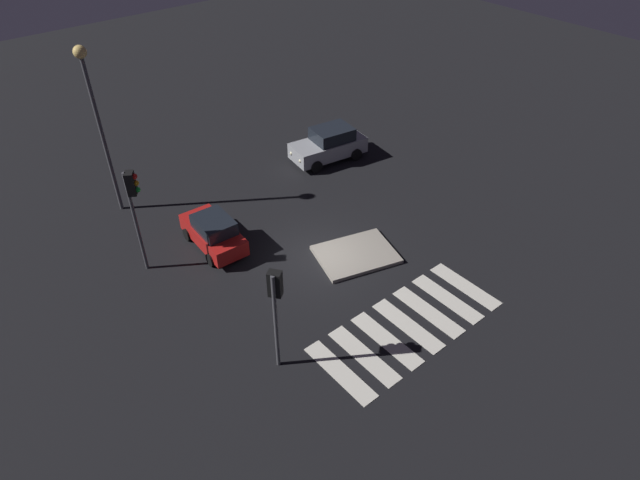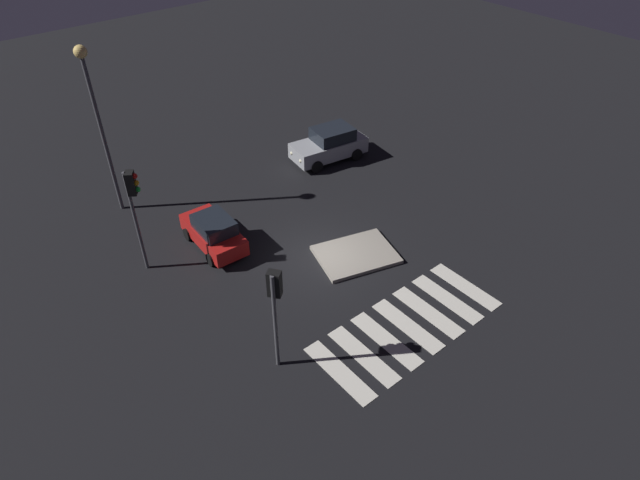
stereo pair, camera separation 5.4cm
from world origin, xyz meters
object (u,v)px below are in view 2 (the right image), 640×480
(traffic_island, at_px, (356,255))
(car_red, at_px, (214,232))
(traffic_light_south, at_px, (275,297))
(car_silver, at_px, (330,144))
(traffic_light_west, at_px, (134,198))
(street_lamp, at_px, (95,105))

(traffic_island, relative_size, car_red, 1.06)
(traffic_island, xyz_separation_m, traffic_light_south, (-6.07, -2.59, 3.08))
(car_silver, relative_size, traffic_light_south, 1.06)
(car_silver, distance_m, traffic_light_south, 14.84)
(car_silver, xyz_separation_m, traffic_light_south, (-10.78, -9.95, 2.26))
(traffic_light_west, height_order, street_lamp, street_lamp)
(car_silver, bearing_deg, traffic_island, 65.72)
(traffic_light_south, relative_size, street_lamp, 0.52)
(traffic_island, height_order, traffic_light_south, traffic_light_south)
(car_silver, distance_m, street_lamp, 12.32)
(car_silver, height_order, traffic_light_west, traffic_light_west)
(traffic_light_west, bearing_deg, car_red, 25.11)
(car_red, relative_size, traffic_light_south, 0.90)
(car_silver, relative_size, car_red, 1.18)
(car_red, height_order, traffic_light_south, traffic_light_south)
(car_silver, relative_size, street_lamp, 0.55)
(traffic_island, relative_size, car_silver, 0.90)
(traffic_light_west, distance_m, street_lamp, 5.49)
(car_silver, xyz_separation_m, car_red, (-9.11, -2.77, -0.12))
(traffic_light_south, distance_m, street_lamp, 12.95)
(traffic_light_west, relative_size, traffic_light_south, 1.14)
(car_red, xyz_separation_m, street_lamp, (-2.00, 5.57, 4.66))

